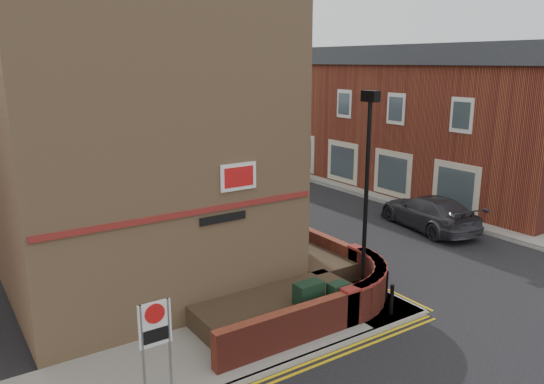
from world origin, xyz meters
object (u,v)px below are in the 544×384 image
at_px(lamppost, 366,202).
at_px(zone_sign, 155,332).
at_px(utility_cabinet_large, 309,303).
at_px(silver_car_near, 247,192).

height_order(lamppost, zone_sign, lamppost).
xyz_separation_m(utility_cabinet_large, zone_sign, (-4.70, -0.80, 0.92)).
height_order(lamppost, utility_cabinet_large, lamppost).
xyz_separation_m(zone_sign, silver_car_near, (10.00, 12.86, -0.97)).
distance_m(lamppost, zone_sign, 6.85).
distance_m(utility_cabinet_large, silver_car_near, 13.17).
distance_m(lamppost, utility_cabinet_large, 3.24).
relative_size(utility_cabinet_large, silver_car_near, 0.29).
height_order(zone_sign, silver_car_near, zone_sign).
distance_m(utility_cabinet_large, zone_sign, 4.86).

